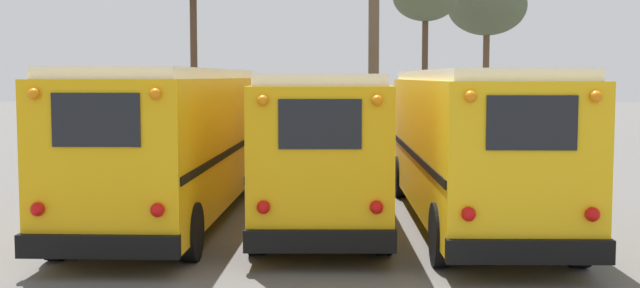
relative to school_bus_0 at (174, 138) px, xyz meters
name	(u,v)px	position (x,y,z in m)	size (l,w,h in m)	color
ground_plane	(320,220)	(3.17, -0.03, -1.78)	(160.00, 160.00, 0.00)	#5B5956
school_bus_0	(174,138)	(0.00, 0.00, 0.00)	(2.60, 10.71, 3.27)	#EAAA0F
school_bus_1	(320,141)	(3.17, 0.23, -0.06)	(2.80, 10.04, 3.16)	#EAAA0F
school_bus_2	(470,141)	(6.34, -0.36, -0.01)	(2.75, 10.43, 3.25)	yellow
utility_pole	(374,57)	(4.58, 9.78, 1.97)	(1.80, 0.36, 7.30)	brown
bare_tree_1	(487,7)	(10.22, 21.28, 4.62)	(3.73, 3.73, 7.84)	brown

